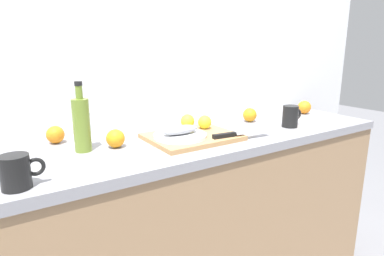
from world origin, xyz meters
TOP-DOWN VIEW (x-y plane):
  - back_wall at (0.00, 0.33)m, footprint 3.20×0.05m
  - kitchen_counter at (0.00, 0.00)m, footprint 2.00×0.60m
  - cutting_board at (-0.02, -0.06)m, footprint 0.38×0.30m
  - white_plate at (-0.09, -0.07)m, footprint 0.23×0.23m
  - fish_fillet at (-0.09, -0.07)m, footprint 0.17×0.07m
  - chef_knife at (0.12, -0.18)m, footprint 0.29×0.06m
  - lemon_0 at (0.09, -0.00)m, footprint 0.06×0.06m
  - lemon_1 at (0.03, 0.06)m, footprint 0.07×0.07m
  - olive_oil_bottle at (-0.46, 0.03)m, footprint 0.06×0.06m
  - coffee_mug_0 at (0.52, -0.14)m, footprint 0.12×0.08m
  - coffee_mug_1 at (-0.72, -0.22)m, footprint 0.12×0.08m
  - orange_0 at (-0.53, 0.20)m, footprint 0.07×0.07m
  - orange_1 at (-0.34, 0.01)m, footprint 0.07×0.07m
  - orange_2 at (0.43, 0.06)m, footprint 0.07×0.07m
  - orange_3 at (0.85, 0.04)m, footprint 0.08×0.08m

SIDE VIEW (x-z plane):
  - kitchen_counter at x=0.00m, z-range 0.00..0.90m
  - cutting_board at x=-0.02m, z-range 0.90..0.92m
  - white_plate at x=-0.09m, z-range 0.92..0.93m
  - chef_knife at x=0.12m, z-range 0.92..0.94m
  - orange_0 at x=-0.53m, z-range 0.90..0.97m
  - orange_2 at x=0.43m, z-range 0.90..0.97m
  - orange_1 at x=-0.34m, z-range 0.90..0.97m
  - orange_3 at x=0.85m, z-range 0.90..0.98m
  - coffee_mug_1 at x=-0.72m, z-range 0.90..1.00m
  - lemon_0 at x=0.09m, z-range 0.92..0.98m
  - lemon_1 at x=0.03m, z-range 0.92..0.99m
  - fish_fillet at x=-0.09m, z-range 0.94..0.97m
  - coffee_mug_0 at x=0.52m, z-range 0.90..1.01m
  - olive_oil_bottle at x=-0.46m, z-range 0.87..1.14m
  - back_wall at x=0.00m, z-range 0.00..2.50m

